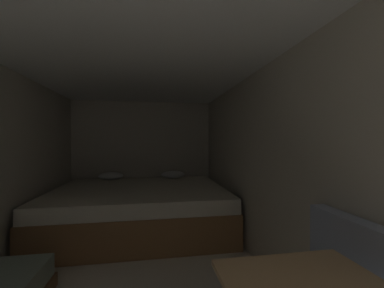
{
  "coord_description": "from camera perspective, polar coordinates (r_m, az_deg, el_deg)",
  "views": [
    {
      "loc": [
        0.19,
        -0.29,
        1.36
      ],
      "look_at": [
        0.68,
        2.67,
        1.32
      ],
      "focal_mm": 22.01,
      "sensor_mm": 36.0,
      "label": 1
    }
  ],
  "objects": [
    {
      "name": "ceiling_slab",
      "position": [
        2.39,
        -14.4,
        20.5
      ],
      "size": [
        2.78,
        5.07,
        0.05
      ],
      "primitive_type": "cube",
      "color": "white",
      "rests_on": "wall_left"
    },
    {
      "name": "ground_plane",
      "position": [
        2.62,
        -14.22,
        -30.42
      ],
      "size": [
        7.07,
        7.07,
        0.0
      ],
      "primitive_type": "plane",
      "color": "beige"
    },
    {
      "name": "wall_back",
      "position": [
        4.81,
        -11.76,
        -2.7
      ],
      "size": [
        2.78,
        0.05,
        2.14
      ],
      "primitive_type": "cube",
      "color": "beige",
      "rests_on": "ground"
    },
    {
      "name": "wall_right",
      "position": [
        2.54,
        18.15,
        -5.77
      ],
      "size": [
        0.05,
        5.07,
        2.14
      ],
      "primitive_type": "cube",
      "color": "beige",
      "rests_on": "ground"
    },
    {
      "name": "bed",
      "position": [
        3.87,
        -12.37,
        -14.79
      ],
      "size": [
        2.56,
        2.01,
        0.78
      ],
      "color": "olive",
      "rests_on": "ground"
    }
  ]
}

